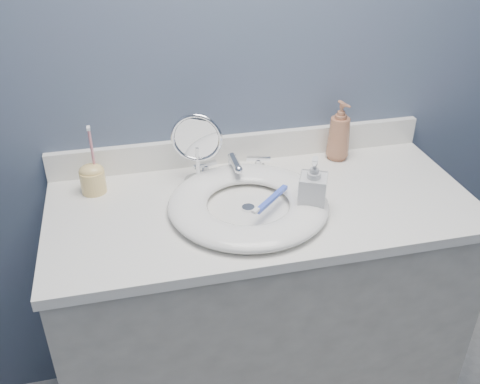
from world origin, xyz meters
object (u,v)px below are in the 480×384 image
object	(u,v)px
soap_bottle_amber	(339,131)
toothbrush_holder	(93,177)
makeup_mirror	(197,146)
soap_bottle_clear	(313,185)

from	to	relation	value
soap_bottle_amber	toothbrush_holder	world-z (taller)	toothbrush_holder
makeup_mirror	soap_bottle_clear	size ratio (longest dim) A/B	1.38
makeup_mirror	soap_bottle_amber	bearing A→B (deg)	23.57
makeup_mirror	soap_bottle_clear	bearing A→B (deg)	-21.88
soap_bottle_clear	toothbrush_holder	distance (m)	0.64
makeup_mirror	toothbrush_holder	xyz separation A→B (m)	(-0.31, 0.02, -0.08)
soap_bottle_amber	soap_bottle_clear	size ratio (longest dim) A/B	1.20
makeup_mirror	toothbrush_holder	bearing A→B (deg)	-166.26
soap_bottle_clear	soap_bottle_amber	bearing A→B (deg)	81.18
soap_bottle_amber	soap_bottle_clear	distance (m)	0.34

